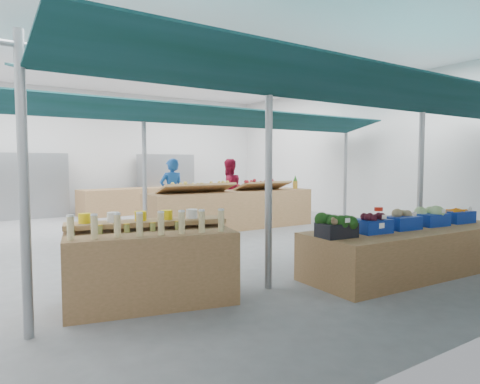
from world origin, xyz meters
The scene contains 23 objects.
floor centered at (0.00, 0.00, 0.00)m, with size 13.00×13.00×0.00m, color slate.
hall centered at (0.00, 1.44, 2.65)m, with size 13.00×13.00×13.00m.
pole_grid centered at (0.75, -1.75, 1.81)m, with size 10.00×4.60×3.00m.
awnings centered at (0.75, -1.75, 2.78)m, with size 9.50×7.08×0.30m.
back_shelving_left centered at (-2.50, 6.00, 1.00)m, with size 2.00×0.50×2.00m, color #B23F33.
back_shelving_right centered at (2.00, 6.00, 1.00)m, with size 2.00×0.50×2.00m, color #B23F33.
bottle_shelf centered at (-2.58, -3.67, 0.48)m, with size 2.17×1.58×1.17m.
veg_counter centered at (1.35, -4.61, 0.35)m, with size 3.65×1.22×0.71m, color brown.
fruit_counter centered at (1.49, 0.75, 0.49)m, with size 4.59×1.09×0.98m, color brown.
far_counter centered at (1.11, 5.45, 0.43)m, with size 4.78×0.96×0.86m, color brown.
crate_stack centered at (3.06, -3.61, 0.33)m, with size 0.54×0.38×0.65m, color navy.
vendor_left centered at (0.29, 1.85, 0.92)m, with size 0.67×0.44×1.84m, color #174A98.
vendor_right centered at (2.09, 1.85, 0.92)m, with size 0.89×0.70×1.84m, color maroon.
crate_broccoli centered at (-0.22, -4.52, 0.87)m, with size 0.54×0.43×0.35m.
crate_beets centered at (0.49, -4.56, 0.84)m, with size 0.54×0.43×0.29m.
crate_celeriac centered at (1.15, -4.59, 0.85)m, with size 0.54×0.43×0.31m.
crate_cabbage centered at (1.85, -4.64, 0.87)m, with size 0.54×0.43×0.35m.
crate_carrots centered at (2.56, -4.68, 0.82)m, with size 0.54×0.43×0.29m.
sparrow centered at (-0.39, -4.63, 0.96)m, with size 0.12×0.09×0.11m.
pole_ribbon centered at (0.23, -4.86, 1.08)m, with size 0.12×0.12×0.28m.
apple_heap_yellow centered at (0.39, 0.66, 1.15)m, with size 1.92×0.75×0.27m.
apple_heap_red centered at (2.41, 0.63, 1.15)m, with size 1.52×0.74×0.27m.
pineapple centered at (3.56, 0.62, 1.17)m, with size 0.14×0.14×0.39m.
Camera 1 is at (-4.58, -8.59, 1.74)m, focal length 32.00 mm.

